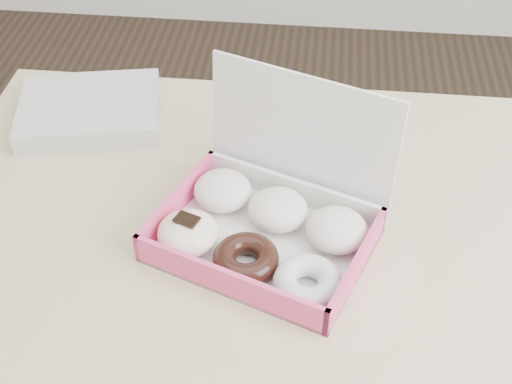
# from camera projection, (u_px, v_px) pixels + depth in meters

# --- Properties ---
(table) EXTENTS (1.20, 0.80, 0.75)m
(table) POSITION_uv_depth(u_px,v_px,m) (332.00, 287.00, 1.03)
(table) COLOR #C8B583
(table) RESTS_ON ground
(donut_box) EXTENTS (0.34, 0.32, 0.21)m
(donut_box) POSITION_uv_depth(u_px,v_px,m) (266.00, 221.00, 0.97)
(donut_box) COLOR white
(donut_box) RESTS_ON table
(newspapers) EXTENTS (0.26, 0.23, 0.04)m
(newspapers) POSITION_uv_depth(u_px,v_px,m) (90.00, 110.00, 1.19)
(newspapers) COLOR silver
(newspapers) RESTS_ON table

